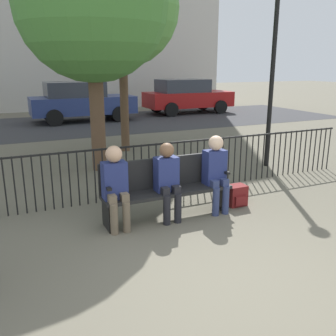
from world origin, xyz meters
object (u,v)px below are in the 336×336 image
object	(u,v)px
seated_person_0	(116,183)
seated_person_1	(168,177)
seated_person_2	(216,169)
parked_car_2	(81,101)
parked_car_0	(187,96)
tree_0	(92,5)
tree_1	(121,8)
backpack	(237,196)
park_bench	(166,185)
lamp_post	(274,51)

from	to	relation	value
seated_person_0	seated_person_1	distance (m)	0.80
seated_person_2	parked_car_2	distance (m)	10.86
seated_person_0	seated_person_1	world-z (taller)	seated_person_0
seated_person_0	parked_car_0	xyz separation A→B (m)	(6.98, 11.47, 0.15)
tree_0	tree_1	xyz separation A→B (m)	(1.13, 1.59, 0.20)
seated_person_1	seated_person_0	bearing A→B (deg)	179.88
parked_car_0	parked_car_2	bearing A→B (deg)	-173.33
seated_person_2	parked_car_0	bearing A→B (deg)	65.05
backpack	tree_1	world-z (taller)	tree_1
seated_person_1	parked_car_0	world-z (taller)	parked_car_0
park_bench	parked_car_0	bearing A→B (deg)	61.54
park_bench	parked_car_0	distance (m)	12.90
tree_0	tree_1	size ratio (longest dim) A/B	0.98
park_bench	seated_person_0	world-z (taller)	seated_person_0
seated_person_0	park_bench	bearing A→B (deg)	8.90
parked_car_2	tree_0	bearing A→B (deg)	-98.81
park_bench	parked_car_2	size ratio (longest dim) A/B	0.48
seated_person_2	parked_car_2	world-z (taller)	parked_car_2
lamp_post	parked_car_2	size ratio (longest dim) A/B	0.93
backpack	parked_car_2	bearing A→B (deg)	91.86
park_bench	seated_person_2	distance (m)	0.84
lamp_post	parked_car_0	world-z (taller)	lamp_post
park_bench	tree_0	world-z (taller)	tree_0
seated_person_1	backpack	world-z (taller)	seated_person_1
parked_car_2	seated_person_2	bearing A→B (deg)	-90.59
seated_person_0	tree_1	xyz separation A→B (m)	(1.70, 4.81, 2.96)
parked_car_2	backpack	bearing A→B (deg)	-88.14
seated_person_2	backpack	bearing A→B (deg)	7.54
seated_person_2	seated_person_1	bearing A→B (deg)	-179.83
seated_person_2	tree_1	bearing A→B (deg)	89.29
seated_person_1	backpack	distance (m)	1.40
park_bench	parked_car_2	bearing A→B (deg)	85.09
park_bench	backpack	size ratio (longest dim) A/B	5.83
seated_person_2	seated_person_0	bearing A→B (deg)	-179.97
tree_1	lamp_post	distance (m)	3.97
seated_person_1	parked_car_0	size ratio (longest dim) A/B	0.28
tree_1	lamp_post	xyz separation A→B (m)	(2.51, -2.88, -1.09)
backpack	parked_car_2	distance (m)	10.82
seated_person_1	lamp_post	size ratio (longest dim) A/B	0.30
tree_1	parked_car_0	bearing A→B (deg)	51.59
tree_0	tree_1	bearing A→B (deg)	54.58
tree_0	parked_car_0	size ratio (longest dim) A/B	1.20
parked_car_0	backpack	bearing A→B (deg)	-113.13
seated_person_2	parked_car_0	distance (m)	12.65
tree_1	parked_car_2	xyz separation A→B (m)	(0.05, 6.04, -2.81)
backpack	tree_1	bearing A→B (deg)	94.85
backpack	tree_1	xyz separation A→B (m)	(-0.40, 4.75, 3.48)
seated_person_1	parked_car_2	bearing A→B (deg)	85.00
parked_car_0	parked_car_2	xyz separation A→B (m)	(-5.22, -0.61, 0.00)
park_bench	lamp_post	xyz separation A→B (m)	(3.38, 1.81, 2.07)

